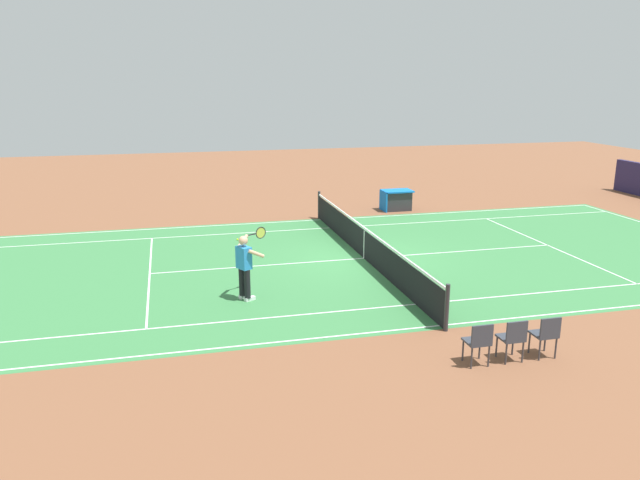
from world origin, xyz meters
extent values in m
plane|color=brown|center=(0.00, 0.00, 0.00)|extent=(60.00, 60.00, 0.00)
cube|color=#387A42|center=(0.00, 0.00, 0.00)|extent=(24.20, 11.40, 0.00)
cube|color=white|center=(0.00, -5.50, 0.00)|extent=(23.80, 0.05, 0.01)
cube|color=white|center=(0.00, 5.50, 0.00)|extent=(23.80, 0.05, 0.01)
cube|color=white|center=(0.00, -4.11, 0.00)|extent=(23.80, 0.05, 0.01)
cube|color=white|center=(0.00, 4.11, 0.00)|extent=(23.80, 0.05, 0.01)
cube|color=white|center=(6.40, 0.00, 0.00)|extent=(0.05, 8.22, 0.01)
cube|color=white|center=(-6.40, 0.00, 0.00)|extent=(0.05, 8.22, 0.01)
cube|color=white|center=(0.00, 0.00, 0.00)|extent=(12.80, 0.05, 0.01)
cylinder|color=#2D2D33|center=(0.00, -5.80, 0.54)|extent=(0.10, 0.10, 1.08)
cylinder|color=#2D2D33|center=(0.00, 5.80, 0.54)|extent=(0.10, 0.10, 1.08)
cube|color=black|center=(0.00, 0.00, 0.44)|extent=(0.02, 11.60, 0.88)
cube|color=white|center=(0.00, 0.00, 0.95)|extent=(0.04, 11.60, 0.06)
cube|color=white|center=(0.00, 0.00, 0.44)|extent=(0.04, 0.06, 0.88)
cylinder|color=black|center=(3.98, 2.88, 0.45)|extent=(0.15, 0.15, 0.74)
cube|color=white|center=(3.92, 2.85, 0.04)|extent=(0.30, 0.23, 0.09)
cylinder|color=black|center=(4.09, 2.66, 0.45)|extent=(0.15, 0.15, 0.74)
cube|color=white|center=(4.03, 2.64, 0.04)|extent=(0.30, 0.23, 0.09)
cube|color=#2884D1|center=(4.03, 2.77, 1.10)|extent=(0.39, 0.45, 0.56)
sphere|color=#DBAA84|center=(4.03, 2.77, 1.53)|extent=(0.23, 0.23, 0.23)
cylinder|color=#DBAA84|center=(3.75, 2.94, 1.23)|extent=(0.42, 0.15, 0.26)
cylinder|color=#DBAA84|center=(4.01, 2.44, 1.43)|extent=(0.35, 0.36, 0.30)
cylinder|color=#232326|center=(3.76, 2.24, 1.54)|extent=(0.26, 0.16, 0.04)
torus|color=#232326|center=(3.50, 2.11, 1.54)|extent=(0.29, 0.17, 0.31)
cylinder|color=#C6D84C|center=(3.50, 2.11, 1.54)|extent=(0.24, 0.13, 0.27)
sphere|color=#CCE01E|center=(3.54, -3.13, 0.03)|extent=(0.07, 0.07, 0.07)
cylinder|color=#38383D|center=(-1.14, 7.24, 0.22)|extent=(0.04, 0.04, 0.44)
cylinder|color=#38383D|center=(-1.50, 7.24, 0.22)|extent=(0.04, 0.04, 0.44)
cylinder|color=#38383D|center=(-1.14, 7.60, 0.22)|extent=(0.04, 0.04, 0.44)
cylinder|color=#38383D|center=(-1.50, 7.60, 0.22)|extent=(0.04, 0.04, 0.44)
cube|color=#333842|center=(-1.32, 7.42, 0.46)|extent=(0.44, 0.44, 0.04)
cube|color=#333842|center=(-1.32, 7.62, 0.68)|extent=(0.44, 0.04, 0.40)
cylinder|color=#38383D|center=(-0.41, 7.24, 0.22)|extent=(0.04, 0.04, 0.44)
cylinder|color=#38383D|center=(-0.77, 7.24, 0.22)|extent=(0.04, 0.04, 0.44)
cylinder|color=#38383D|center=(-0.41, 7.60, 0.22)|extent=(0.04, 0.04, 0.44)
cylinder|color=#38383D|center=(-0.77, 7.60, 0.22)|extent=(0.04, 0.04, 0.44)
cube|color=#333842|center=(-0.59, 7.42, 0.46)|extent=(0.44, 0.44, 0.04)
cube|color=#333842|center=(-0.59, 7.62, 0.68)|extent=(0.44, 0.04, 0.40)
cylinder|color=#38383D|center=(0.32, 7.24, 0.22)|extent=(0.04, 0.04, 0.44)
cylinder|color=#38383D|center=(-0.04, 7.24, 0.22)|extent=(0.04, 0.04, 0.44)
cylinder|color=#38383D|center=(0.32, 7.60, 0.22)|extent=(0.04, 0.04, 0.44)
cylinder|color=#38383D|center=(-0.04, 7.60, 0.22)|extent=(0.04, 0.04, 0.44)
cube|color=#333842|center=(0.14, 7.42, 0.46)|extent=(0.44, 0.44, 0.04)
cube|color=#333842|center=(0.14, 7.62, 0.68)|extent=(0.44, 0.04, 0.40)
cube|color=#2D2D33|center=(-3.54, -6.52, 0.40)|extent=(1.10, 0.70, 0.80)
cube|color=blue|center=(-3.54, -6.52, 0.82)|extent=(1.24, 0.84, 0.06)
cube|color=blue|center=(-2.94, -6.52, 0.42)|extent=(0.06, 0.84, 0.84)
camera|label=1|loc=(5.72, 17.33, 5.38)|focal=34.54mm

